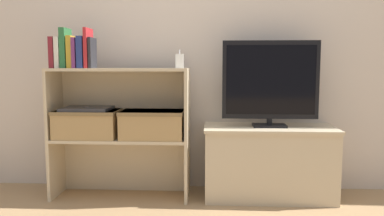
% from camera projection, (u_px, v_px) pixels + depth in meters
% --- Properties ---
extents(ground_plane, '(16.00, 16.00, 0.00)m').
position_uv_depth(ground_plane, '(191.00, 205.00, 2.41)').
color(ground_plane, '#A37F56').
extents(wall_back, '(10.00, 0.05, 2.40)m').
position_uv_depth(wall_back, '(194.00, 23.00, 2.68)').
color(wall_back, beige).
rests_on(wall_back, ground_plane).
extents(tv_stand, '(0.87, 0.39, 0.49)m').
position_uv_depth(tv_stand, '(268.00, 162.00, 2.54)').
color(tv_stand, '#CCB793').
rests_on(tv_stand, ground_plane).
extents(tv, '(0.63, 0.14, 0.57)m').
position_uv_depth(tv, '(270.00, 82.00, 2.48)').
color(tv, black).
rests_on(tv, tv_stand).
extents(bookshelf_lower_tier, '(0.92, 0.29, 0.41)m').
position_uv_depth(bookshelf_lower_tier, '(123.00, 157.00, 2.60)').
color(bookshelf_lower_tier, '#CCB793').
rests_on(bookshelf_lower_tier, ground_plane).
extents(bookshelf_upper_tier, '(0.92, 0.29, 0.47)m').
position_uv_depth(bookshelf_upper_tier, '(122.00, 93.00, 2.56)').
color(bookshelf_upper_tier, '#CCB793').
rests_on(bookshelf_upper_tier, bookshelf_lower_tier).
extents(book_maroon, '(0.03, 0.14, 0.20)m').
position_uv_depth(book_maroon, '(55.00, 53.00, 2.45)').
color(book_maroon, maroon).
rests_on(book_maroon, bookshelf_upper_tier).
extents(book_ivory, '(0.03, 0.15, 0.20)m').
position_uv_depth(book_ivory, '(60.00, 53.00, 2.45)').
color(book_ivory, silver).
rests_on(book_ivory, bookshelf_upper_tier).
extents(book_forest, '(0.04, 0.13, 0.26)m').
position_uv_depth(book_forest, '(66.00, 48.00, 2.45)').
color(book_forest, '#286638').
rests_on(book_forest, bookshelf_upper_tier).
extents(book_mustard, '(0.03, 0.12, 0.21)m').
position_uv_depth(book_mustard, '(72.00, 52.00, 2.45)').
color(book_mustard, gold).
rests_on(book_mustard, bookshelf_upper_tier).
extents(book_plum, '(0.02, 0.16, 0.19)m').
position_uv_depth(book_plum, '(77.00, 53.00, 2.44)').
color(book_plum, '#6B2D66').
rests_on(book_plum, bookshelf_upper_tier).
extents(book_navy, '(0.04, 0.15, 0.20)m').
position_uv_depth(book_navy, '(83.00, 52.00, 2.44)').
color(book_navy, navy).
rests_on(book_navy, bookshelf_upper_tier).
extents(book_crimson, '(0.02, 0.15, 0.26)m').
position_uv_depth(book_crimson, '(88.00, 48.00, 2.44)').
color(book_crimson, '#B22328').
rests_on(book_crimson, bookshelf_upper_tier).
extents(book_charcoal, '(0.02, 0.13, 0.20)m').
position_uv_depth(book_charcoal, '(92.00, 53.00, 2.44)').
color(book_charcoal, '#232328').
rests_on(book_charcoal, bookshelf_upper_tier).
extents(baby_monitor, '(0.05, 0.04, 0.12)m').
position_uv_depth(baby_monitor, '(179.00, 61.00, 2.45)').
color(baby_monitor, white).
rests_on(baby_monitor, bookshelf_upper_tier).
extents(storage_basket_left, '(0.42, 0.26, 0.19)m').
position_uv_depth(storage_basket_left, '(88.00, 122.00, 2.52)').
color(storage_basket_left, tan).
rests_on(storage_basket_left, bookshelf_lower_tier).
extents(storage_basket_right, '(0.42, 0.26, 0.19)m').
position_uv_depth(storage_basket_right, '(153.00, 123.00, 2.49)').
color(storage_basket_right, tan).
rests_on(storage_basket_right, bookshelf_lower_tier).
extents(laptop, '(0.32, 0.24, 0.02)m').
position_uv_depth(laptop, '(87.00, 109.00, 2.51)').
color(laptop, '#2D2D33').
rests_on(laptop, storage_basket_left).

